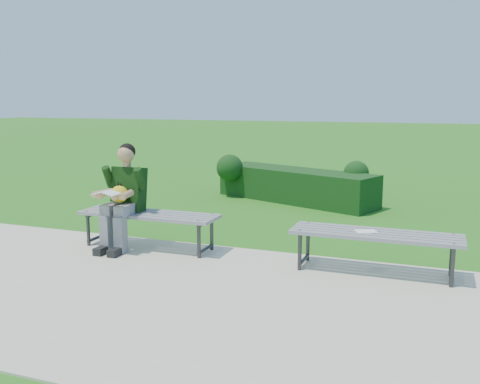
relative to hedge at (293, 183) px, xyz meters
name	(u,v)px	position (x,y,z in m)	size (l,w,h in m)	color
ground	(223,248)	(-0.01, -3.42, -0.34)	(80.00, 80.00, 0.00)	#27681E
walkway	(155,292)	(-0.01, -5.17, -0.33)	(30.00, 3.50, 0.02)	beige
hedge	(293,183)	(0.00, 0.00, 0.00)	(3.26, 1.89, 0.83)	#143C0E
bench_left	(149,217)	(-0.86, -3.80, 0.08)	(1.80, 0.50, 0.46)	slate
bench_right	(375,237)	(1.93, -3.83, 0.08)	(1.80, 0.50, 0.46)	slate
seated_boy	(123,193)	(-1.16, -3.90, 0.38)	(0.56, 0.76, 1.31)	gray
paper_sheet	(366,231)	(1.83, -3.83, 0.14)	(0.27, 0.24, 0.01)	white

